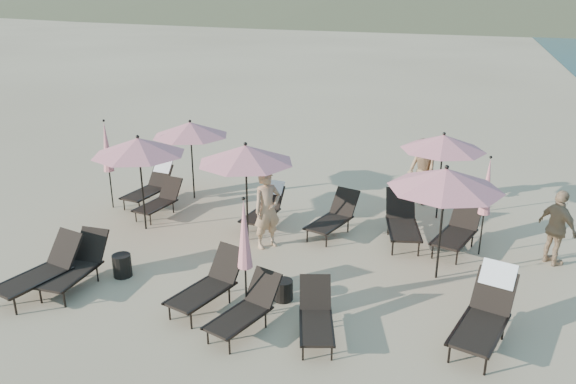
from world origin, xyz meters
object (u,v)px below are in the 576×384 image
(umbrella_open_3, at_px, (190,129))
(beachgoer_b, at_px, (421,171))
(lounger_5, at_px, (486,311))
(umbrella_open_1, at_px, (246,154))
(lounger_7, at_px, (160,200))
(lounger_0, at_px, (77,265))
(lounger_2, at_px, (209,284))
(lounger_8, at_px, (265,206))
(lounger_4, at_px, (316,315))
(umbrella_closed_2, at_px, (107,147))
(umbrella_open_0, at_px, (138,146))
(lounger_3, at_px, (246,308))
(umbrella_open_2, at_px, (446,179))
(lounger_9, at_px, (334,216))
(beachgoer_a, at_px, (267,209))
(lounger_6, at_px, (151,184))
(umbrella_closed_0, at_px, (244,235))
(beachgoer_c, at_px, (557,228))
(side_table_0, at_px, (122,266))
(lounger_11, at_px, (458,230))
(umbrella_closed_1, at_px, (487,187))
(side_table_1, at_px, (283,290))
(lounger_1, at_px, (42,269))
(lounger_10, at_px, (402,221))
(umbrella_open_4, at_px, (443,143))

(umbrella_open_3, height_order, beachgoer_b, umbrella_open_3)
(lounger_5, bearing_deg, umbrella_open_1, 169.41)
(lounger_7, bearing_deg, beachgoer_b, 33.68)
(lounger_0, bearing_deg, lounger_5, 2.65)
(lounger_2, relative_size, umbrella_open_1, 0.75)
(lounger_7, distance_m, umbrella_open_3, 2.16)
(lounger_5, distance_m, lounger_8, 6.41)
(lounger_4, distance_m, umbrella_closed_2, 8.17)
(lounger_8, bearing_deg, umbrella_open_0, -147.86)
(lounger_3, relative_size, umbrella_open_3, 0.72)
(umbrella_open_0, relative_size, umbrella_open_3, 1.05)
(umbrella_open_2, bearing_deg, lounger_9, 148.86)
(lounger_2, relative_size, beachgoer_a, 0.97)
(umbrella_open_2, bearing_deg, lounger_6, 164.96)
(umbrella_closed_0, bearing_deg, lounger_9, 81.34)
(lounger_7, bearing_deg, umbrella_open_0, -73.73)
(beachgoer_c, bearing_deg, side_table_0, 72.35)
(lounger_11, xyz_separation_m, umbrella_closed_1, (0.50, -0.17, 1.14))
(lounger_0, distance_m, side_table_1, 4.17)
(umbrella_open_1, height_order, beachgoer_b, umbrella_open_1)
(lounger_1, distance_m, lounger_3, 4.29)
(beachgoer_b, bearing_deg, umbrella_closed_2, -106.08)
(lounger_0, xyz_separation_m, lounger_8, (2.46, 4.21, 0.01))
(lounger_8, distance_m, beachgoer_b, 4.54)
(beachgoer_a, bearing_deg, lounger_11, -33.80)
(lounger_11, bearing_deg, lounger_8, -164.14)
(lounger_4, relative_size, beachgoer_a, 0.85)
(lounger_3, distance_m, umbrella_closed_0, 1.28)
(lounger_2, height_order, lounger_10, lounger_10)
(umbrella_closed_1, xyz_separation_m, beachgoer_b, (-1.62, 2.96, -0.70))
(umbrella_open_0, relative_size, umbrella_closed_1, 1.04)
(umbrella_open_1, bearing_deg, lounger_7, 164.19)
(umbrella_open_1, bearing_deg, umbrella_closed_2, 169.06)
(side_table_1, bearing_deg, beachgoer_c, 32.61)
(lounger_8, bearing_deg, beachgoer_b, 44.63)
(lounger_10, height_order, umbrella_closed_0, umbrella_closed_0)
(umbrella_open_0, relative_size, side_table_1, 5.93)
(lounger_5, relative_size, umbrella_open_4, 0.86)
(lounger_3, distance_m, lounger_4, 1.22)
(lounger_4, bearing_deg, lounger_9, 82.33)
(umbrella_open_2, distance_m, umbrella_closed_2, 8.86)
(lounger_0, distance_m, lounger_11, 8.29)
(lounger_9, height_order, umbrella_open_1, umbrella_open_1)
(lounger_0, relative_size, lounger_9, 0.96)
(umbrella_closed_0, distance_m, side_table_1, 1.66)
(umbrella_open_2, bearing_deg, side_table_1, -146.48)
(umbrella_open_4, distance_m, umbrella_closed_0, 6.64)
(lounger_2, xyz_separation_m, lounger_5, (4.91, 0.43, 0.10))
(lounger_4, bearing_deg, umbrella_open_3, 115.52)
(umbrella_open_2, bearing_deg, umbrella_open_0, 177.04)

